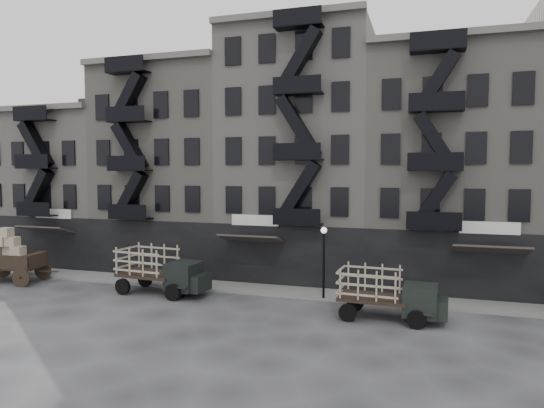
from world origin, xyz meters
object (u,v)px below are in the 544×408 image
(stake_truck_west, at_px, (161,267))
(pedestrian_mid, at_px, (178,280))
(horse, at_px, (26,266))
(stake_truck_east, at_px, (388,290))
(wagon, at_px, (9,251))

(stake_truck_west, xyz_separation_m, pedestrian_mid, (1.26, -0.15, -0.67))
(horse, xyz_separation_m, stake_truck_west, (11.70, -1.42, 0.92))
(horse, relative_size, stake_truck_east, 0.32)
(stake_truck_east, bearing_deg, pedestrian_mid, 178.54)
(wagon, bearing_deg, stake_truck_west, -6.28)
(horse, xyz_separation_m, pedestrian_mid, (12.96, -1.58, 0.25))
(pedestrian_mid, bearing_deg, stake_truck_east, 150.69)
(horse, distance_m, stake_truck_west, 11.82)
(horse, distance_m, wagon, 2.24)
(wagon, distance_m, stake_truck_west, 11.34)
(wagon, relative_size, pedestrian_mid, 2.38)
(horse, height_order, stake_truck_west, stake_truck_west)
(horse, xyz_separation_m, wagon, (0.38, -1.72, 1.38))
(stake_truck_west, bearing_deg, pedestrian_mid, -1.92)
(horse, distance_m, stake_truck_east, 25.47)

